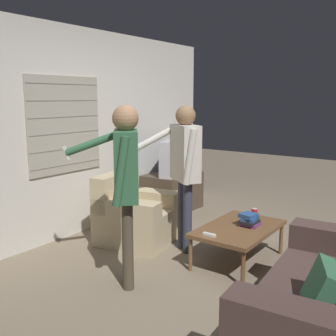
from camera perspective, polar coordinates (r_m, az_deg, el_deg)
name	(u,v)px	position (r m, az deg, el deg)	size (l,w,h in m)	color
ground_plane	(219,270)	(4.10, 7.45, -14.51)	(16.00, 16.00, 0.00)	#7F705B
wall_back	(78,132)	(5.03, -12.97, 5.07)	(5.20, 0.08, 2.55)	silver
armchair_beige	(134,215)	(4.76, -4.94, -6.80)	(0.94, 0.94, 0.81)	#C6B289
coffee_table	(239,230)	(4.19, 10.21, -8.84)	(1.03, 0.65, 0.38)	brown
tv_stand	(172,192)	(6.03, 0.63, -3.45)	(0.86, 0.60, 0.56)	#4C3D2D
tv	(172,157)	(5.93, 0.61, 1.64)	(0.85, 0.50, 0.52)	#B2B2B7
person_left_standing	(125,173)	(3.47, -6.23, -0.75)	(0.52, 0.83, 1.65)	#4C4233
person_right_standing	(184,160)	(4.28, 2.38, 1.12)	(0.55, 0.77, 1.62)	#33384C
book_stack	(250,220)	(4.22, 11.76, -7.38)	(0.22, 0.19, 0.13)	#75387F
soda_can	(254,214)	(4.43, 12.41, -6.55)	(0.07, 0.07, 0.13)	red
spare_remote	(209,235)	(3.88, 6.02, -9.59)	(0.04, 0.13, 0.02)	white
floor_fan	(153,211)	(5.32, -2.13, -6.31)	(0.32, 0.20, 0.40)	#A8A8AD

